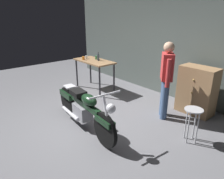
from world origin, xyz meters
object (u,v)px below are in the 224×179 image
(shop_stool, at_px, (193,116))
(wooden_dresser, at_px, (197,91))
(mug_white_ceramic, at_px, (86,57))
(mug_green_speckled, at_px, (96,58))
(person_standing, at_px, (166,77))
(bottle, at_px, (98,57))
(motorcycle, at_px, (84,108))
(mug_orange_travel, at_px, (83,58))

(shop_stool, relative_size, wooden_dresser, 0.58)
(mug_white_ceramic, relative_size, mug_green_speckled, 0.92)
(person_standing, relative_size, mug_white_ceramic, 16.31)
(shop_stool, height_order, bottle, bottle)
(shop_stool, bearing_deg, mug_green_speckled, 172.79)
(motorcycle, distance_m, person_standing, 1.85)
(motorcycle, xyz_separation_m, mug_white_ceramic, (-2.05, 1.47, 0.50))
(wooden_dresser, relative_size, mug_white_ceramic, 10.74)
(wooden_dresser, xyz_separation_m, mug_green_speckled, (-2.87, -0.70, 0.41))
(motorcycle, xyz_separation_m, shop_stool, (1.64, 1.22, 0.05))
(shop_stool, distance_m, bottle, 3.31)
(shop_stool, height_order, mug_white_ceramic, mug_white_ceramic)
(motorcycle, bearing_deg, person_standing, 70.68)
(mug_orange_travel, bearing_deg, motorcycle, -33.73)
(motorcycle, distance_m, bottle, 2.33)
(mug_orange_travel, height_order, bottle, bottle)
(mug_orange_travel, relative_size, mug_green_speckled, 0.96)
(person_standing, distance_m, shop_stool, 1.08)
(shop_stool, relative_size, bottle, 2.66)
(person_standing, height_order, bottle, person_standing)
(person_standing, bearing_deg, motorcycle, 113.55)
(mug_white_ceramic, xyz_separation_m, bottle, (0.44, 0.13, 0.05))
(motorcycle, relative_size, mug_white_ceramic, 21.36)
(shop_stool, distance_m, mug_orange_travel, 3.64)
(shop_stool, xyz_separation_m, bottle, (-3.25, 0.38, 0.50))
(person_standing, relative_size, bottle, 6.93)
(motorcycle, distance_m, mug_orange_travel, 2.42)
(person_standing, height_order, mug_orange_travel, person_standing)
(mug_white_ceramic, bearing_deg, person_standing, 3.18)
(mug_orange_travel, bearing_deg, mug_white_ceramic, 116.00)
(mug_orange_travel, distance_m, mug_green_speckled, 0.38)
(motorcycle, relative_size, shop_stool, 3.42)
(mug_white_ceramic, bearing_deg, shop_stool, -3.92)
(person_standing, bearing_deg, wooden_dresser, -67.83)
(mug_white_ceramic, bearing_deg, wooden_dresser, 15.70)
(person_standing, distance_m, bottle, 2.35)
(mug_green_speckled, bearing_deg, wooden_dresser, 13.77)
(person_standing, relative_size, wooden_dresser, 1.52)
(mug_green_speckled, bearing_deg, bottle, -17.64)
(bottle, bearing_deg, mug_orange_travel, -142.38)
(motorcycle, relative_size, person_standing, 1.31)
(mug_orange_travel, bearing_deg, mug_green_speckled, 59.40)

